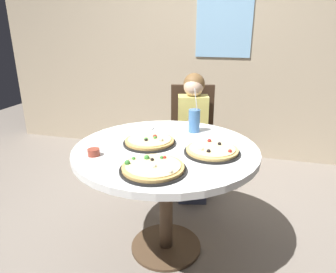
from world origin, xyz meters
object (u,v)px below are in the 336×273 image
pizza_cheese (212,151)px  soda_cup (194,121)px  plate_small (142,127)px  dining_table (166,163)px  chair_wooden (192,131)px  diner_child (193,143)px  sauce_bowl (94,152)px  pizza_pepperoni (153,168)px  pizza_veggie (150,141)px

pizza_cheese → soda_cup: 0.40m
pizza_cheese → plate_small: pizza_cheese is taller
dining_table → plate_small: 0.43m
chair_wooden → diner_child: diner_child is taller
chair_wooden → soda_cup: bearing=-78.4°
pizza_cheese → plate_small: bearing=148.8°
dining_table → sauce_bowl: bearing=-146.3°
pizza_pepperoni → sauce_bowl: (-0.39, 0.10, 0.00)m
pizza_veggie → plate_small: 0.33m
dining_table → pizza_pepperoni: (0.03, -0.34, 0.12)m
pizza_pepperoni → pizza_cheese: bearing=50.3°
sauce_bowl → plate_small: (0.09, 0.55, -0.02)m
diner_child → soda_cup: size_ratio=3.52×
plate_small → diner_child: bearing=59.5°
diner_child → sauce_bowl: diner_child is taller
dining_table → diner_child: size_ratio=1.05×
pizza_cheese → pizza_pepperoni: (-0.26, -0.31, 0.00)m
chair_wooden → pizza_veggie: bearing=-95.5°
pizza_pepperoni → plate_small: 0.71m
dining_table → plate_small: bearing=131.0°
diner_child → pizza_veggie: diner_child is taller
pizza_pepperoni → pizza_veggie: bearing=111.2°
dining_table → pizza_veggie: bearing=167.8°
pizza_veggie → sauce_bowl: bearing=-133.0°
plate_small → sauce_bowl: bearing=-99.2°
dining_table → pizza_cheese: 0.31m
soda_cup → dining_table: bearing=-108.7°
pizza_pepperoni → dining_table: bearing=94.6°
diner_child → pizza_cheese: bearing=-71.9°
pizza_cheese → sauce_bowl: (-0.65, -0.21, 0.00)m
plate_small → pizza_pepperoni: bearing=-65.4°
pizza_veggie → sauce_bowl: size_ratio=4.76×
chair_wooden → diner_child: (0.04, -0.18, -0.05)m
dining_table → soda_cup: (0.11, 0.33, 0.19)m
pizza_cheese → soda_cup: bearing=116.1°
soda_cup → sauce_bowl: size_ratio=4.39×
diner_child → pizza_veggie: bearing=-99.6°
pizza_cheese → soda_cup: size_ratio=1.07×
pizza_veggie → soda_cup: soda_cup is taller
pizza_pepperoni → sauce_bowl: bearing=165.7°
sauce_bowl → pizza_veggie: bearing=47.0°
chair_wooden → pizza_cheese: size_ratio=2.90×
dining_table → diner_child: bearing=88.7°
pizza_pepperoni → sauce_bowl: pizza_pepperoni is taller
pizza_pepperoni → diner_child: bearing=90.5°
dining_table → chair_wooden: 0.98m
sauce_bowl → soda_cup: bearing=50.4°
pizza_cheese → diner_child: bearing=108.1°
soda_cup → sauce_bowl: soda_cup is taller
chair_wooden → dining_table: bearing=-88.8°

